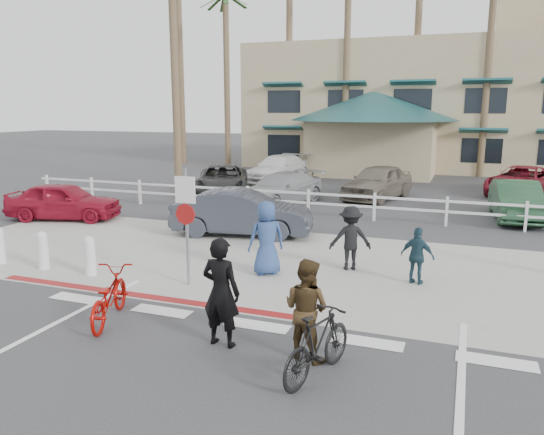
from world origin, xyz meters
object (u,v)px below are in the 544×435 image
at_px(bike_black, 318,344).
at_px(car_red_compact, 64,201).
at_px(sign_post, 187,221).
at_px(bike_red, 108,297).
at_px(car_white_sedan, 242,213).

distance_m(bike_black, car_red_compact, 13.85).
distance_m(sign_post, car_red_compact, 9.04).
bearing_deg(car_red_compact, bike_red, -149.60).
distance_m(bike_black, car_white_sedan, 9.05).
height_order(sign_post, car_red_compact, sign_post).
xyz_separation_m(sign_post, bike_black, (3.82, -3.01, -0.93)).
xyz_separation_m(bike_red, car_red_compact, (-7.31, 7.12, 0.18)).
distance_m(sign_post, car_white_sedan, 4.90).
bearing_deg(bike_red, sign_post, -117.21).
height_order(sign_post, bike_red, sign_post).
bearing_deg(bike_black, car_white_sedan, -42.44).
distance_m(bike_red, bike_black, 4.20).
bearing_deg(bike_red, car_white_sedan, -105.55).
bearing_deg(sign_post, car_white_sedan, 99.26).
bearing_deg(car_white_sedan, bike_red, 172.31).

